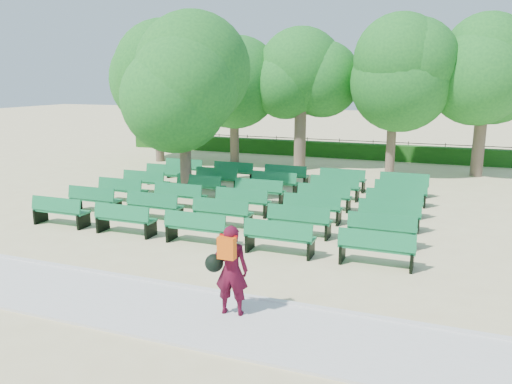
% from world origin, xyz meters
% --- Properties ---
extents(ground, '(120.00, 120.00, 0.00)m').
position_xyz_m(ground, '(0.00, 0.00, 0.00)').
color(ground, beige).
extents(paving, '(30.00, 2.20, 0.06)m').
position_xyz_m(paving, '(0.00, -7.40, 0.03)').
color(paving, silver).
rests_on(paving, ground).
extents(curb, '(30.00, 0.12, 0.10)m').
position_xyz_m(curb, '(0.00, -6.25, 0.05)').
color(curb, silver).
rests_on(curb, ground).
extents(hedge, '(26.00, 0.70, 0.90)m').
position_xyz_m(hedge, '(0.00, 14.00, 0.45)').
color(hedge, '#1A5014').
rests_on(hedge, ground).
extents(fence, '(26.00, 0.10, 1.02)m').
position_xyz_m(fence, '(0.00, 14.40, 0.00)').
color(fence, black).
rests_on(fence, ground).
extents(tree_line, '(21.80, 6.80, 7.04)m').
position_xyz_m(tree_line, '(0.00, 10.00, 0.00)').
color(tree_line, '#1D6E22').
rests_on(tree_line, ground).
extents(bench_array, '(1.90, 0.60, 1.20)m').
position_xyz_m(bench_array, '(0.58, 0.94, 0.10)').
color(bench_array, '#13713F').
rests_on(bench_array, ground).
extents(tree_among, '(4.34, 4.34, 6.21)m').
position_xyz_m(tree_among, '(-2.52, 1.68, 4.23)').
color(tree_among, brown).
rests_on(tree_among, ground).
extents(person, '(0.88, 0.56, 1.82)m').
position_xyz_m(person, '(3.23, -7.08, 1.00)').
color(person, '#45091C').
rests_on(person, ground).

